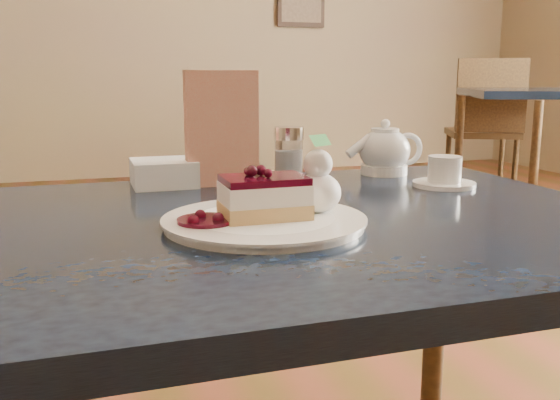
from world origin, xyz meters
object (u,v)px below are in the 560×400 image
object	(u,v)px
tea_set	(396,156)
bg_table_far_right	(552,212)
cheesecake_slice	(264,197)
main_table	(255,269)
dessert_plate	(264,222)

from	to	relation	value
tea_set	bg_table_far_right	bearing A→B (deg)	42.38
cheesecake_slice	tea_set	bearing A→B (deg)	40.73
cheesecake_slice	main_table	bearing A→B (deg)	90.00
main_table	tea_set	xyz separation A→B (m)	(0.36, 0.27, 0.11)
dessert_plate	bg_table_far_right	xyz separation A→B (m)	(2.49, 2.26, -0.64)
main_table	bg_table_far_right	bearing A→B (deg)	41.24
cheesecake_slice	tea_set	xyz separation A→B (m)	(0.36, 0.32, 0.00)
dessert_plate	bg_table_far_right	bearing A→B (deg)	42.20
tea_set	cheesecake_slice	bearing A→B (deg)	-138.91
bg_table_far_right	dessert_plate	bearing A→B (deg)	-114.00
main_table	tea_set	distance (m)	0.47
dessert_plate	cheesecake_slice	world-z (taller)	cheesecake_slice
main_table	cheesecake_slice	xyz separation A→B (m)	(0.00, -0.05, 0.11)
main_table	tea_set	size ratio (longest dim) A/B	4.25
dessert_plate	bg_table_far_right	world-z (taller)	bg_table_far_right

